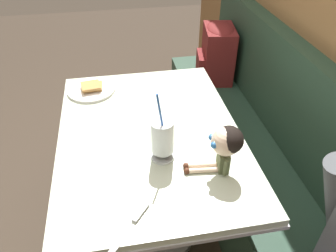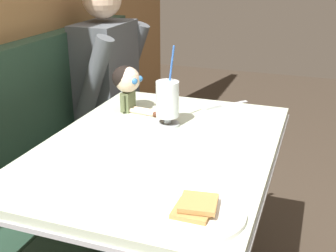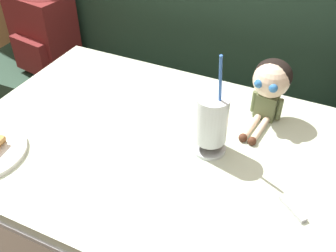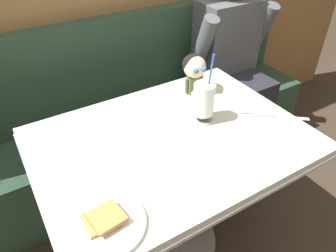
% 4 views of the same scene
% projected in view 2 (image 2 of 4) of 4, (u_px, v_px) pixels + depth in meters
% --- Properties ---
extents(booth_bench, '(2.60, 0.48, 1.00)m').
position_uv_depth(booth_bench, '(26.00, 210.00, 1.90)').
color(booth_bench, '#233D2D').
rests_on(booth_bench, ground).
extents(diner_table, '(1.11, 0.81, 0.74)m').
position_uv_depth(diner_table, '(160.00, 191.00, 1.62)').
color(diner_table, beige).
rests_on(diner_table, ground).
extents(toast_plate, '(0.25, 0.25, 0.04)m').
position_uv_depth(toast_plate, '(197.00, 212.00, 1.11)').
color(toast_plate, white).
rests_on(toast_plate, diner_table).
extents(milkshake_glass, '(0.10, 0.10, 0.32)m').
position_uv_depth(milkshake_glass, '(167.00, 102.00, 1.67)').
color(milkshake_glass, silver).
rests_on(milkshake_glass, diner_table).
extents(butter_knife, '(0.19, 0.16, 0.01)m').
position_uv_depth(butter_knife, '(219.00, 106.00, 1.91)').
color(butter_knife, silver).
rests_on(butter_knife, diner_table).
extents(seated_doll, '(0.12, 0.22, 0.20)m').
position_uv_depth(seated_doll, '(127.00, 82.00, 1.82)').
color(seated_doll, '#5B6642').
rests_on(seated_doll, diner_table).
extents(diner_patron, '(0.55, 0.48, 0.81)m').
position_uv_depth(diner_patron, '(112.00, 75.00, 2.42)').
color(diner_patron, '#4C5156').
rests_on(diner_patron, booth_bench).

